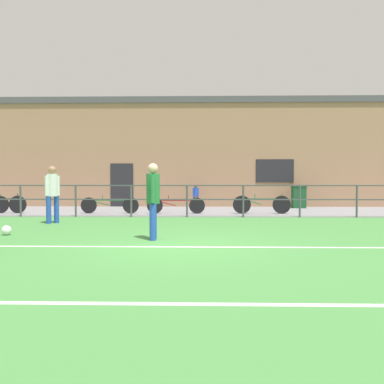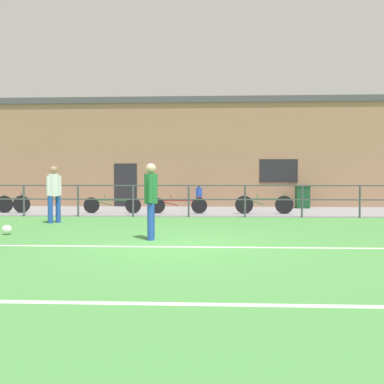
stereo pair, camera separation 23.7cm
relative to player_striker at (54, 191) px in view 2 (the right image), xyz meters
name	(u,v)px [view 2 (the right image)]	position (x,y,z in m)	size (l,w,h in m)	color
ground	(173,246)	(4.08, -3.98, -1.02)	(60.00, 44.00, 0.04)	#478C42
field_line_touchline	(173,247)	(4.08, -4.14, -1.00)	(36.00, 0.11, 0.00)	white
field_line_hash	(142,303)	(4.08, -7.79, -1.00)	(36.00, 0.11, 0.00)	white
pavement_strip	(192,211)	(4.08, 4.52, -0.99)	(48.00, 5.00, 0.02)	gray
perimeter_fence	(189,196)	(4.08, 2.02, -0.25)	(36.07, 0.07, 1.15)	#474C51
clubhouse_facade	(195,153)	(4.08, 8.22, 1.66)	(28.00, 2.56, 5.30)	#A37A5B
player_striker	(54,191)	(0.00, 0.00, 0.00)	(0.35, 0.39, 1.76)	blue
player_winger	(151,196)	(3.50, -3.18, -0.02)	(0.30, 0.47, 1.72)	blue
soccer_ball_match	(7,230)	(-0.17, -2.56, -0.88)	(0.24, 0.24, 0.24)	white
spectator_child	(199,194)	(4.33, 6.23, -0.36)	(0.28, 0.19, 1.09)	#232D4C
bicycle_parked_0	(0,204)	(-3.45, 3.22, -0.62)	(2.39, 0.04, 0.78)	black
bicycle_parked_1	(112,205)	(1.02, 3.22, -0.65)	(2.26, 0.04, 0.72)	black
bicycle_parked_3	(264,204)	(6.91, 3.22, -0.62)	(2.23, 0.04, 0.79)	black
bicycle_parked_4	(178,205)	(3.60, 3.22, -0.66)	(2.25, 0.04, 0.72)	black
trash_bin_0	(302,197)	(9.07, 6.27, -0.46)	(0.62, 0.53, 1.04)	#194C28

